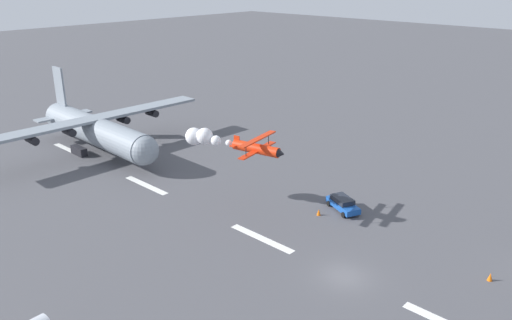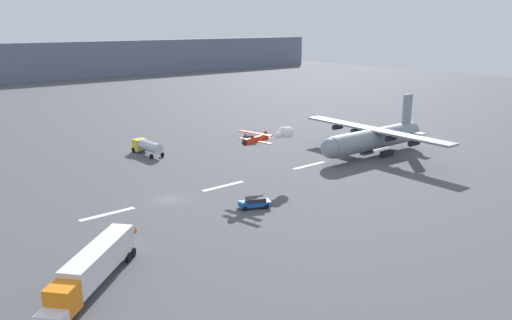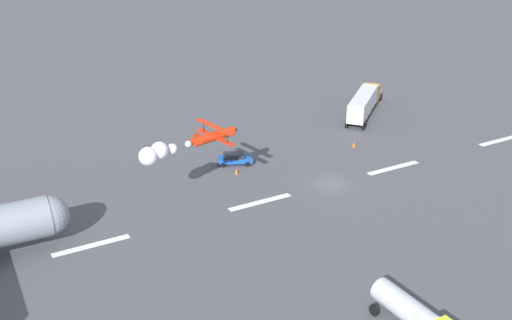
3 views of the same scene
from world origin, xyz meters
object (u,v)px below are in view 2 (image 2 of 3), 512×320
Objects in this scene: traffic_cone_near at (135,229)px; traffic_cone_far at (249,198)px; followme_car_yellow at (255,202)px; semi_truck_orange at (93,267)px; cargo_transport_plane at (370,139)px; fuel_tanker_truck at (147,146)px; airport_staff_sedan at (250,138)px; stunt_biplane_red at (276,135)px.

traffic_cone_far is at bearing -0.02° from traffic_cone_near.
followme_car_yellow reaches higher than traffic_cone_far.
semi_truck_orange reaches higher than followme_car_yellow.
cargo_transport_plane reaches higher than traffic_cone_near.
semi_truck_orange is 1.61× the size of fuel_tanker_truck.
cargo_transport_plane is at bearing -66.62° from airport_staff_sedan.
cargo_transport_plane is 2.52× the size of semi_truck_orange.
fuel_tanker_truck is at bearing 106.80° from stunt_biplane_red.
traffic_cone_far is (1.20, 2.87, -0.44)m from followme_car_yellow.
stunt_biplane_red is 0.93× the size of semi_truck_orange.
stunt_biplane_red is at bearing 10.88° from traffic_cone_near.
followme_car_yellow is at bearing -9.47° from traffic_cone_near.
followme_car_yellow and airport_staff_sedan have the same top height.
semi_truck_orange is 66.14m from airport_staff_sedan.
traffic_cone_near is at bearing -174.05° from cargo_transport_plane.
traffic_cone_near is (-53.58, -5.59, -3.09)m from cargo_transport_plane.
fuel_tanker_truck is (-8.75, 29.00, -6.03)m from stunt_biplane_red.
cargo_transport_plane is at bearing 5.95° from traffic_cone_near.
fuel_tanker_truck reaches higher than airport_staff_sedan.
fuel_tanker_truck is at bearing 56.82° from semi_truck_orange.
cargo_transport_plane is 4.05× the size of fuel_tanker_truck.
stunt_biplane_red reaches higher than followme_car_yellow.
fuel_tanker_truck is 39.70m from traffic_cone_near.
airport_staff_sedan is at bearing 51.37° from traffic_cone_far.
followme_car_yellow is 17.46m from traffic_cone_near.
semi_truck_orange reaches higher than airport_staff_sedan.
stunt_biplane_red is 17.02× the size of traffic_cone_near.
stunt_biplane_red is 30.88m from fuel_tanker_truck.
airport_staff_sedan is 6.34× the size of traffic_cone_far.
followme_car_yellow is 6.48× the size of traffic_cone_far.
followme_car_yellow is 6.48× the size of traffic_cone_near.
fuel_tanker_truck is 34.51m from traffic_cone_far.
stunt_biplane_red reaches higher than traffic_cone_near.
stunt_biplane_red is at bearing -179.72° from cargo_transport_plane.
airport_staff_sedan is (52.24, 40.54, -1.33)m from semi_truck_orange.
stunt_biplane_red is at bearing 36.65° from followme_car_yellow.
cargo_transport_plane is 27.28m from airport_staff_sedan.
stunt_biplane_red is 29.87m from traffic_cone_near.
traffic_cone_far is at bearing -92.07° from fuel_tanker_truck.
cargo_transport_plane is 7.15× the size of followme_car_yellow.
fuel_tanker_truck is 11.45× the size of traffic_cone_near.
cargo_transport_plane is 44.58m from fuel_tanker_truck.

